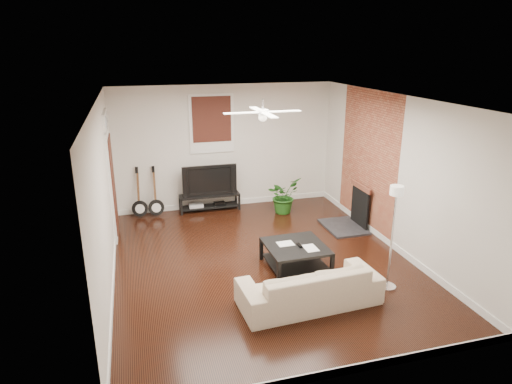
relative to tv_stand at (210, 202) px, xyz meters
The scene contains 14 objects.
room 3.06m from the tv_stand, 81.06° to the right, with size 5.01×6.01×2.81m.
brick_accent 3.63m from the tv_stand, 31.32° to the right, with size 0.02×2.20×2.80m, color brown.
fireplace 3.19m from the tv_stand, 34.02° to the right, with size 0.80×1.10×0.92m, color black.
window_back 1.78m from the tv_stand, 54.18° to the left, with size 1.00×0.06×1.30m, color #3B1410.
door_left 2.45m from the tv_stand, 156.49° to the right, with size 0.08×1.00×2.50m, color white.
tv_stand is the anchor object (origin of this frame).
tv 0.54m from the tv_stand, 90.00° to the left, with size 1.22×0.16×0.70m, color black.
coffee_table 3.28m from the tv_stand, 73.80° to the right, with size 0.98×0.98×0.41m, color black.
sofa 4.32m from the tv_stand, 80.44° to the right, with size 2.05×0.80×0.60m, color tan.
floor_lamp 4.69m from the tv_stand, 63.57° to the right, with size 0.28×0.28×1.67m, color silver, non-canonical shape.
potted_plant 1.69m from the tv_stand, 20.35° to the right, with size 0.72×0.63×0.80m, color #1F5718.
guitar_left 1.59m from the tv_stand, behind, with size 0.35×0.24×1.12m, color black, non-canonical shape.
guitar_right 1.26m from the tv_stand, behind, with size 0.35×0.24×1.12m, color black, non-canonical shape.
ceiling_fan 3.70m from the tv_stand, 81.06° to the right, with size 1.24×1.24×0.32m, color white, non-canonical shape.
Camera 1 is at (-2.00, -6.80, 3.60)m, focal length 31.46 mm.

